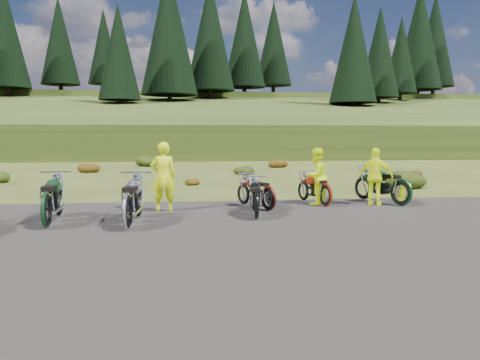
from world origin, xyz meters
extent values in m
plane|color=#394B19|center=(0.00, 0.00, 0.00)|extent=(300.00, 300.00, 0.00)
cube|color=black|center=(0.00, -2.00, 0.00)|extent=(20.00, 12.00, 0.04)
cube|color=#2E3C14|center=(0.00, 110.00, 0.00)|extent=(300.00, 90.00, 9.17)
cylinder|color=black|center=(-27.00, 63.00, 8.28)|extent=(0.70, 0.70, 2.20)
cone|color=black|center=(-27.00, 63.00, 16.68)|extent=(6.60, 6.60, 15.00)
cylinder|color=black|center=(-21.00, 69.00, 9.48)|extent=(0.70, 0.70, 2.20)
cone|color=black|center=(-21.00, 69.00, 17.38)|extent=(6.16, 6.16, 14.00)
cylinder|color=black|center=(-15.00, 75.00, 10.27)|extent=(0.70, 0.70, 2.20)
cone|color=black|center=(-15.00, 75.00, 17.67)|extent=(5.72, 5.72, 13.00)
cylinder|color=black|center=(-9.00, 50.00, 5.69)|extent=(0.70, 0.70, 2.20)
cone|color=black|center=(-9.00, 50.00, 12.59)|extent=(5.28, 5.28, 12.00)
cylinder|color=black|center=(-3.00, 56.00, 6.88)|extent=(0.70, 0.70, 2.20)
cone|color=black|center=(-3.00, 56.00, 16.78)|extent=(7.92, 7.92, 18.00)
cylinder|color=black|center=(3.00, 62.00, 8.08)|extent=(0.70, 0.70, 2.20)
cone|color=black|center=(3.00, 62.00, 17.48)|extent=(7.48, 7.48, 17.00)
cylinder|color=black|center=(9.00, 68.00, 9.28)|extent=(0.70, 0.70, 2.20)
cone|color=black|center=(9.00, 68.00, 18.18)|extent=(7.04, 7.04, 16.00)
cylinder|color=black|center=(15.00, 74.00, 10.27)|extent=(0.70, 0.70, 2.20)
cone|color=black|center=(15.00, 74.00, 18.67)|extent=(6.60, 6.60, 15.00)
cylinder|color=black|center=(21.00, 49.00, 5.49)|extent=(0.70, 0.70, 2.20)
cone|color=black|center=(21.00, 49.00, 13.39)|extent=(6.16, 6.16, 14.00)
cylinder|color=black|center=(27.00, 55.00, 6.68)|extent=(0.70, 0.70, 2.20)
cone|color=black|center=(27.00, 55.00, 14.08)|extent=(5.72, 5.72, 13.00)
cylinder|color=black|center=(33.00, 61.00, 7.88)|extent=(0.70, 0.70, 2.20)
cone|color=black|center=(33.00, 61.00, 14.78)|extent=(5.28, 5.28, 12.00)
cylinder|color=black|center=(39.00, 67.00, 9.08)|extent=(0.70, 0.70, 2.20)
cone|color=black|center=(39.00, 67.00, 18.98)|extent=(7.92, 7.92, 18.00)
cylinder|color=black|center=(45.00, 73.00, 10.27)|extent=(0.70, 0.70, 2.20)
cone|color=black|center=(45.00, 73.00, 19.67)|extent=(7.48, 7.48, 17.00)
ellipsoid|color=#59280B|center=(-6.20, 16.60, 0.38)|extent=(1.30, 1.30, 0.77)
ellipsoid|color=black|center=(-3.30, 21.90, 0.46)|extent=(1.56, 1.56, 0.92)
ellipsoid|color=#59280B|center=(-0.40, 9.20, 0.23)|extent=(0.77, 0.77, 0.45)
ellipsoid|color=black|center=(2.50, 14.50, 0.31)|extent=(1.03, 1.03, 0.61)
ellipsoid|color=#59280B|center=(5.40, 19.80, 0.38)|extent=(1.30, 1.30, 0.77)
ellipsoid|color=black|center=(8.30, 7.10, 0.46)|extent=(1.56, 1.56, 0.92)
ellipsoid|color=#59280B|center=(11.20, 12.40, 0.23)|extent=(0.77, 0.77, 0.45)
imported|color=#CAE00B|center=(-1.17, 2.15, 0.96)|extent=(0.73, 0.50, 1.92)
imported|color=#CAE00B|center=(3.37, 2.87, 0.86)|extent=(1.06, 1.00, 1.72)
imported|color=#CAE00B|center=(5.11, 2.57, 0.87)|extent=(1.08, 0.91, 1.73)
camera|label=1|loc=(-0.48, -10.87, 2.12)|focal=35.00mm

